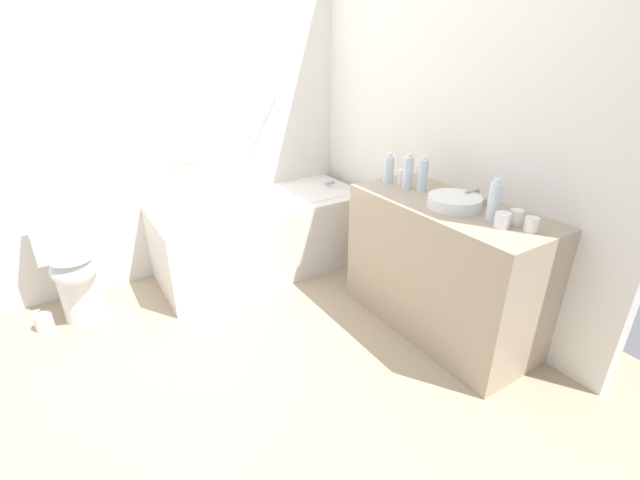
# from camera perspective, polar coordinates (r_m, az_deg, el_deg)

# --- Properties ---
(ground_plane) EXTENTS (4.01, 4.01, 0.00)m
(ground_plane) POSITION_cam_1_polar(r_m,az_deg,el_deg) (2.83, -10.97, -13.77)
(ground_plane) COLOR tan
(wall_back_tiled) EXTENTS (3.41, 0.10, 2.51)m
(wall_back_tiled) POSITION_cam_1_polar(r_m,az_deg,el_deg) (3.50, -20.88, 15.23)
(wall_back_tiled) COLOR white
(wall_back_tiled) RESTS_ON ground_plane
(wall_right_mirror) EXTENTS (0.10, 2.85, 2.51)m
(wall_right_mirror) POSITION_cam_1_polar(r_m,az_deg,el_deg) (3.14, 15.15, 15.03)
(wall_right_mirror) COLOR white
(wall_right_mirror) RESTS_ON ground_plane
(bathtub) EXTENTS (1.67, 0.72, 1.33)m
(bathtub) POSITION_cam_1_polar(r_m,az_deg,el_deg) (3.55, -7.54, 0.94)
(bathtub) COLOR white
(bathtub) RESTS_ON ground_plane
(toilet) EXTENTS (0.39, 0.51, 0.73)m
(toilet) POSITION_cam_1_polar(r_m,az_deg,el_deg) (3.33, -29.80, -2.93)
(toilet) COLOR white
(toilet) RESTS_ON ground_plane
(vanity_counter) EXTENTS (0.55, 1.26, 0.86)m
(vanity_counter) POSITION_cam_1_polar(r_m,az_deg,el_deg) (2.86, 15.74, -3.56)
(vanity_counter) COLOR tan
(vanity_counter) RESTS_ON ground_plane
(sink_basin) EXTENTS (0.31, 0.31, 0.07)m
(sink_basin) POSITION_cam_1_polar(r_m,az_deg,el_deg) (2.62, 17.31, 4.83)
(sink_basin) COLOR white
(sink_basin) RESTS_ON vanity_counter
(sink_faucet) EXTENTS (0.13, 0.15, 0.09)m
(sink_faucet) POSITION_cam_1_polar(r_m,az_deg,el_deg) (2.75, 19.82, 5.49)
(sink_faucet) COLOR #B5B5BA
(sink_faucet) RESTS_ON vanity_counter
(water_bottle_0) EXTENTS (0.07, 0.07, 0.22)m
(water_bottle_0) POSITION_cam_1_polar(r_m,az_deg,el_deg) (2.85, 13.37, 8.33)
(water_bottle_0) COLOR silver
(water_bottle_0) RESTS_ON vanity_counter
(water_bottle_1) EXTENTS (0.07, 0.07, 0.20)m
(water_bottle_1) POSITION_cam_1_polar(r_m,az_deg,el_deg) (3.00, 9.06, 9.23)
(water_bottle_1) COLOR silver
(water_bottle_1) RESTS_ON vanity_counter
(water_bottle_2) EXTENTS (0.06, 0.06, 0.23)m
(water_bottle_2) POSITION_cam_1_polar(r_m,az_deg,el_deg) (2.48, 21.97, 4.78)
(water_bottle_2) COLOR silver
(water_bottle_2) RESTS_ON vanity_counter
(water_bottle_3) EXTENTS (0.06, 0.06, 0.23)m
(water_bottle_3) POSITION_cam_1_polar(r_m,az_deg,el_deg) (2.87, 11.51, 8.69)
(water_bottle_3) COLOR silver
(water_bottle_3) RESTS_ON vanity_counter
(drinking_glass_0) EXTENTS (0.07, 0.07, 0.08)m
(drinking_glass_0) POSITION_cam_1_polar(r_m,az_deg,el_deg) (2.48, 24.41, 2.74)
(drinking_glass_0) COLOR white
(drinking_glass_0) RESTS_ON vanity_counter
(drinking_glass_1) EXTENTS (0.07, 0.07, 0.08)m
(drinking_glass_1) POSITION_cam_1_polar(r_m,az_deg,el_deg) (2.42, 26.11, 1.85)
(drinking_glass_1) COLOR white
(drinking_glass_1) RESTS_ON vanity_counter
(drinking_glass_2) EXTENTS (0.08, 0.08, 0.08)m
(drinking_glass_2) POSITION_cam_1_polar(r_m,az_deg,el_deg) (2.42, 22.91, 2.44)
(drinking_glass_2) COLOR white
(drinking_glass_2) RESTS_ON vanity_counter
(drinking_glass_3) EXTENTS (0.07, 0.07, 0.10)m
(drinking_glass_3) POSITION_cam_1_polar(r_m,az_deg,el_deg) (2.97, 10.80, 8.15)
(drinking_glass_3) COLOR white
(drinking_glass_3) RESTS_ON vanity_counter
(toilet_paper_roll) EXTENTS (0.11, 0.11, 0.11)m
(toilet_paper_roll) POSITION_cam_1_polar(r_m,az_deg,el_deg) (3.43, -32.59, -9.11)
(toilet_paper_roll) COLOR white
(toilet_paper_roll) RESTS_ON ground_plane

